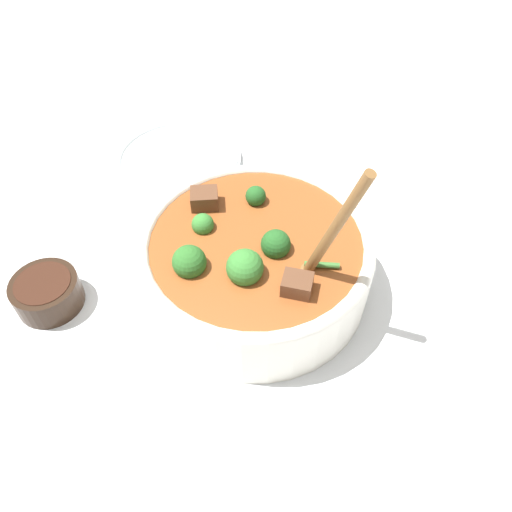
# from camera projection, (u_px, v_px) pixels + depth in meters

# --- Properties ---
(ground_plane) EXTENTS (4.00, 4.00, 0.00)m
(ground_plane) POSITION_uv_depth(u_px,v_px,m) (256.00, 285.00, 0.68)
(ground_plane) COLOR silver
(stew_bowl) EXTENTS (0.29, 0.29, 0.26)m
(stew_bowl) POSITION_uv_depth(u_px,v_px,m) (256.00, 260.00, 0.64)
(stew_bowl) COLOR white
(stew_bowl) RESTS_ON ground_plane
(condiment_bowl) EXTENTS (0.09, 0.09, 0.04)m
(condiment_bowl) POSITION_uv_depth(u_px,v_px,m) (47.00, 292.00, 0.64)
(condiment_bowl) COLOR black
(condiment_bowl) RESTS_ON ground_plane
(empty_plate) EXTENTS (0.22, 0.22, 0.02)m
(empty_plate) POSITION_uv_depth(u_px,v_px,m) (178.00, 159.00, 0.85)
(empty_plate) COLOR white
(empty_plate) RESTS_ON ground_plane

